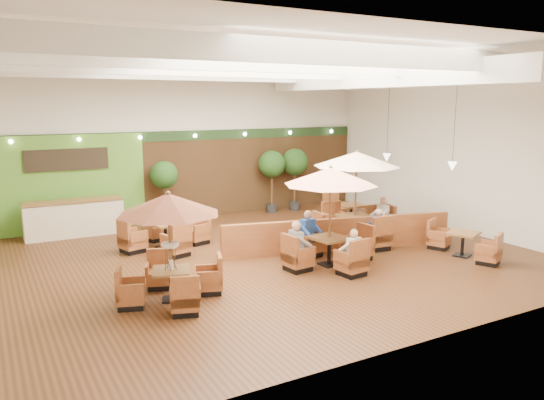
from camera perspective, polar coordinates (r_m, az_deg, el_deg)
room at (r=15.44m, az=-1.47°, el=8.20°), size 14.04×14.00×5.52m
service_counter at (r=18.11m, az=-20.50°, el=-1.85°), size 3.00×0.75×1.18m
booth_divider at (r=15.44m, az=7.32°, el=-3.70°), size 6.81×1.79×0.96m
table_0 at (r=11.46m, az=-10.99°, el=-2.82°), size 2.49×2.49×2.41m
table_1 at (r=13.77m, az=6.28°, el=0.22°), size 2.64×2.64×2.65m
table_2 at (r=16.27m, az=9.03°, el=2.12°), size 2.84×2.84×2.84m
table_3 at (r=15.93m, az=-11.38°, el=-3.58°), size 2.73×2.73×1.55m
table_4 at (r=15.75m, az=19.81°, el=-4.54°), size 1.02×2.48×0.87m
table_5 at (r=18.55m, az=8.48°, el=-1.67°), size 0.94×2.64×0.98m
topiary_0 at (r=18.79m, az=-11.52°, el=2.41°), size 0.97×0.97×2.24m
topiary_1 at (r=20.45m, az=-0.02°, el=3.63°), size 1.04×1.04×2.42m
topiary_2 at (r=20.97m, az=2.47°, el=3.85°), size 1.05×1.05×2.45m
diner_0 at (r=13.25m, az=8.60°, el=-5.00°), size 0.39×0.35×0.73m
diner_1 at (r=14.77m, az=4.03°, el=-3.14°), size 0.44×0.38×0.83m
diner_2 at (r=13.48m, az=2.81°, el=-4.45°), size 0.34×0.42×0.84m
diner_3 at (r=15.69m, az=11.25°, el=-2.60°), size 0.38×0.31×0.76m
diner_4 at (r=17.12m, az=11.67°, el=-1.43°), size 0.40×0.45×0.84m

